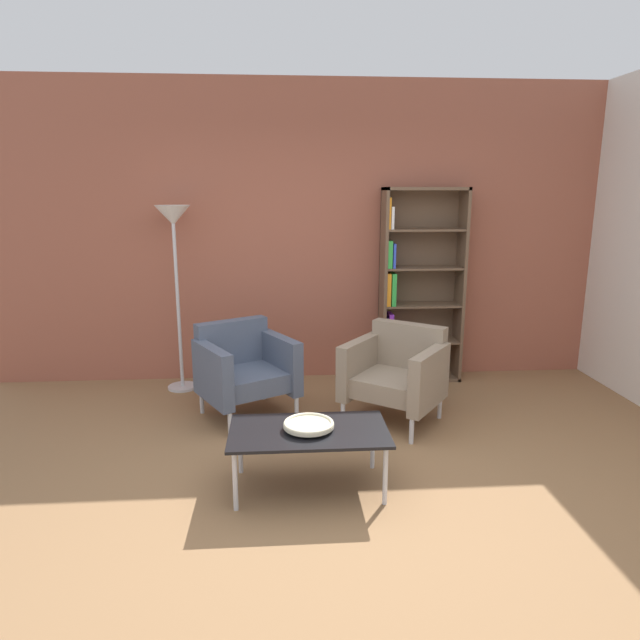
{
  "coord_description": "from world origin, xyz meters",
  "views": [
    {
      "loc": [
        -0.36,
        -3.1,
        1.87
      ],
      "look_at": [
        -0.08,
        0.84,
        0.95
      ],
      "focal_mm": 31.39,
      "sensor_mm": 36.0,
      "label": 1
    }
  ],
  "objects_px": {
    "armchair_spare_guest": "(244,368)",
    "armchair_near_window": "(397,372)",
    "coffee_table_low": "(309,434)",
    "floor_lamp_torchiere": "(174,238)",
    "bookshelf_tall": "(415,288)",
    "decorative_bowl": "(309,424)"
  },
  "relations": [
    {
      "from": "armchair_spare_guest",
      "to": "coffee_table_low",
      "type": "bearing_deg",
      "value": -98.36
    },
    {
      "from": "armchair_spare_guest",
      "to": "armchair_near_window",
      "type": "relative_size",
      "value": 0.98
    },
    {
      "from": "armchair_spare_guest",
      "to": "armchair_near_window",
      "type": "xyz_separation_m",
      "value": [
        1.26,
        -0.21,
        0.0
      ]
    },
    {
      "from": "bookshelf_tall",
      "to": "armchair_near_window",
      "type": "height_order",
      "value": "bookshelf_tall"
    },
    {
      "from": "coffee_table_low",
      "to": "armchair_near_window",
      "type": "xyz_separation_m",
      "value": [
        0.78,
        1.05,
        0.05
      ]
    },
    {
      "from": "decorative_bowl",
      "to": "bookshelf_tall",
      "type": "bearing_deg",
      "value": 60.9
    },
    {
      "from": "coffee_table_low",
      "to": "armchair_spare_guest",
      "type": "xyz_separation_m",
      "value": [
        -0.48,
        1.26,
        0.05
      ]
    },
    {
      "from": "bookshelf_tall",
      "to": "decorative_bowl",
      "type": "xyz_separation_m",
      "value": [
        -1.16,
        -2.09,
        -0.49
      ]
    },
    {
      "from": "floor_lamp_torchiere",
      "to": "armchair_near_window",
      "type": "bearing_deg",
      "value": -25.34
    },
    {
      "from": "armchair_spare_guest",
      "to": "armchair_near_window",
      "type": "height_order",
      "value": "same"
    },
    {
      "from": "bookshelf_tall",
      "to": "armchair_near_window",
      "type": "xyz_separation_m",
      "value": [
        -0.39,
        -1.04,
        -0.51
      ]
    },
    {
      "from": "coffee_table_low",
      "to": "armchair_near_window",
      "type": "distance_m",
      "value": 1.31
    },
    {
      "from": "armchair_spare_guest",
      "to": "floor_lamp_torchiere",
      "type": "xyz_separation_m",
      "value": [
        -0.64,
        0.69,
        1.03
      ]
    },
    {
      "from": "bookshelf_tall",
      "to": "decorative_bowl",
      "type": "relative_size",
      "value": 5.94
    },
    {
      "from": "armchair_near_window",
      "to": "floor_lamp_torchiere",
      "type": "xyz_separation_m",
      "value": [
        -1.9,
        0.9,
        1.03
      ]
    },
    {
      "from": "bookshelf_tall",
      "to": "coffee_table_low",
      "type": "height_order",
      "value": "bookshelf_tall"
    },
    {
      "from": "coffee_table_low",
      "to": "bookshelf_tall",
      "type": "bearing_deg",
      "value": 60.9
    },
    {
      "from": "bookshelf_tall",
      "to": "coffee_table_low",
      "type": "relative_size",
      "value": 1.9
    },
    {
      "from": "coffee_table_low",
      "to": "floor_lamp_torchiere",
      "type": "distance_m",
      "value": 2.5
    },
    {
      "from": "armchair_near_window",
      "to": "coffee_table_low",
      "type": "bearing_deg",
      "value": -89.74
    },
    {
      "from": "coffee_table_low",
      "to": "floor_lamp_torchiere",
      "type": "bearing_deg",
      "value": 119.96
    },
    {
      "from": "decorative_bowl",
      "to": "armchair_near_window",
      "type": "bearing_deg",
      "value": 53.4
    }
  ]
}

